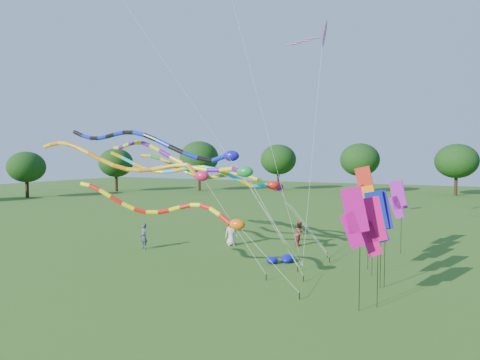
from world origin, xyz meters
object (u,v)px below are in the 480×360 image
at_px(blue_nylon_heap, 281,259).
at_px(person_c, 300,233).
at_px(person_b, 144,236).
at_px(person_a, 231,233).
at_px(tube_kite_red, 179,210).
at_px(tube_kite_orange, 138,163).

bearing_deg(blue_nylon_heap, person_c, 93.25).
xyz_separation_m(person_b, person_c, (9.08, 5.42, 0.00)).
relative_size(person_a, person_b, 1.02).
relative_size(tube_kite_red, blue_nylon_heap, 9.12).
bearing_deg(person_a, tube_kite_red, -116.01).
relative_size(tube_kite_orange, person_a, 8.09).
bearing_deg(tube_kite_orange, tube_kite_red, -27.97).
bearing_deg(tube_kite_orange, blue_nylon_heap, 26.83).
height_order(tube_kite_orange, person_c, tube_kite_orange).
xyz_separation_m(blue_nylon_heap, person_c, (-0.26, 4.59, 0.66)).
relative_size(tube_kite_orange, blue_nylon_heap, 11.86).
xyz_separation_m(tube_kite_orange, person_c, (6.81, 8.63, -4.90)).
height_order(tube_kite_orange, person_b, tube_kite_orange).
bearing_deg(person_b, blue_nylon_heap, 25.16).
bearing_deg(person_c, person_b, 125.74).
bearing_deg(tube_kite_orange, person_b, 122.35).
relative_size(person_b, person_c, 1.00).
height_order(tube_kite_red, blue_nylon_heap, tube_kite_red).
height_order(tube_kite_red, tube_kite_orange, tube_kite_orange).
distance_m(blue_nylon_heap, person_b, 9.40).
xyz_separation_m(tube_kite_red, person_c, (2.77, 10.52, -2.70)).
xyz_separation_m(person_a, person_b, (-4.74, -3.52, -0.02)).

